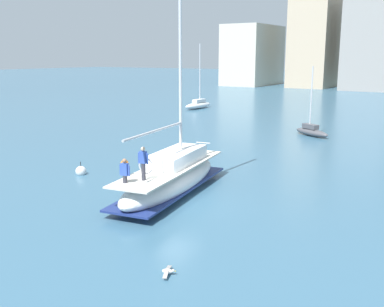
# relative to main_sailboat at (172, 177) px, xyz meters

# --- Properties ---
(ground_plane) EXTENTS (400.00, 400.00, 0.00)m
(ground_plane) POSITION_rel_main_sailboat_xyz_m (0.85, -1.27, -0.91)
(ground_plane) COLOR #38607A
(main_sailboat) EXTENTS (3.92, 9.86, 12.67)m
(main_sailboat) POSITION_rel_main_sailboat_xyz_m (0.00, 0.00, 0.00)
(main_sailboat) COLOR white
(main_sailboat) RESTS_ON ground
(moored_sloop_near) EXTENTS (1.68, 5.45, 8.66)m
(moored_sloop_near) POSITION_rel_main_sailboat_xyz_m (-19.47, 33.73, -0.31)
(moored_sloop_near) COLOR silver
(moored_sloop_near) RESTS_ON ground
(moored_sloop_far) EXTENTS (3.93, 2.79, 6.20)m
(moored_sloop_far) POSITION_rel_main_sailboat_xyz_m (0.51, 21.06, -0.44)
(moored_sloop_far) COLOR #4C4C51
(moored_sloop_far) RESTS_ON ground
(seagull) EXTENTS (0.52, 0.90, 0.16)m
(seagull) POSITION_rel_main_sailboat_xyz_m (5.11, -7.46, -0.77)
(seagull) COLOR silver
(seagull) RESTS_ON ground
(mooring_buoy) EXTENTS (0.65, 0.65, 0.93)m
(mooring_buoy) POSITION_rel_main_sailboat_xyz_m (-6.92, 0.17, -0.71)
(mooring_buoy) COLOR silver
(mooring_buoy) RESTS_ON ground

